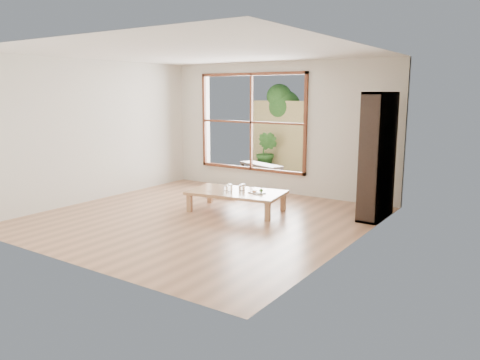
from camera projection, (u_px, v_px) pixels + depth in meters
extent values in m
plane|color=tan|center=(202.00, 218.00, 7.60)|extent=(5.00, 5.00, 0.00)
cube|color=tan|center=(237.00, 193.00, 7.97)|extent=(1.71, 1.13, 0.05)
cube|color=tan|center=(190.00, 203.00, 7.97)|extent=(0.09, 0.09, 0.30)
cube|color=tan|center=(210.00, 195.00, 8.62)|extent=(0.09, 0.09, 0.30)
cube|color=tan|center=(268.00, 212.00, 7.38)|extent=(0.09, 0.09, 0.30)
cube|color=tan|center=(283.00, 202.00, 8.03)|extent=(0.09, 0.09, 0.30)
cube|color=beige|center=(226.00, 194.00, 9.21)|extent=(0.72, 0.72, 0.09)
cube|color=black|center=(378.00, 156.00, 7.42)|extent=(0.32, 0.91, 2.01)
cylinder|color=silver|center=(230.00, 188.00, 7.92)|extent=(0.07, 0.07, 0.13)
cylinder|color=silver|center=(243.00, 187.00, 8.02)|extent=(0.08, 0.08, 0.11)
cylinder|color=silver|center=(241.00, 188.00, 7.98)|extent=(0.08, 0.08, 0.10)
cylinder|color=silver|center=(226.00, 188.00, 8.01)|extent=(0.06, 0.06, 0.07)
cube|color=white|center=(257.00, 193.00, 7.81)|extent=(0.28, 0.23, 0.02)
sphere|color=#4F7F32|center=(261.00, 190.00, 7.80)|extent=(0.06, 0.06, 0.06)
cube|color=#C5692E|center=(254.00, 192.00, 7.79)|extent=(0.05, 0.05, 0.02)
cube|color=beige|center=(255.00, 191.00, 7.86)|extent=(0.06, 0.06, 0.02)
cylinder|color=silver|center=(256.00, 193.00, 7.75)|extent=(0.14, 0.05, 0.01)
cube|color=#332D25|center=(278.00, 180.00, 10.83)|extent=(2.80, 2.00, 0.05)
cube|color=black|center=(261.00, 165.00, 10.69)|extent=(1.22, 0.73, 0.05)
cube|color=black|center=(242.00, 170.00, 11.09)|extent=(0.08, 0.08, 0.32)
cube|color=black|center=(251.00, 169.00, 11.24)|extent=(0.08, 0.08, 0.32)
cube|color=black|center=(272.00, 177.00, 10.22)|extent=(0.08, 0.08, 0.32)
cube|color=black|center=(281.00, 176.00, 10.37)|extent=(0.08, 0.08, 0.32)
cube|color=tan|center=(298.00, 138.00, 11.48)|extent=(2.80, 0.06, 1.80)
imported|color=#325E22|center=(322.00, 162.00, 10.77)|extent=(0.85, 0.77, 0.81)
imported|color=#325E22|center=(267.00, 152.00, 11.70)|extent=(0.62, 0.53, 1.02)
cylinder|color=#4C3D2D|center=(279.00, 140.00, 12.12)|extent=(0.14, 0.14, 1.60)
sphere|color=#325E22|center=(284.00, 107.00, 11.90)|extent=(0.84, 0.84, 0.84)
sphere|color=#325E22|center=(276.00, 114.00, 12.15)|extent=(0.70, 0.70, 0.70)
sphere|color=#325E22|center=(279.00, 97.00, 11.82)|extent=(0.64, 0.64, 0.64)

